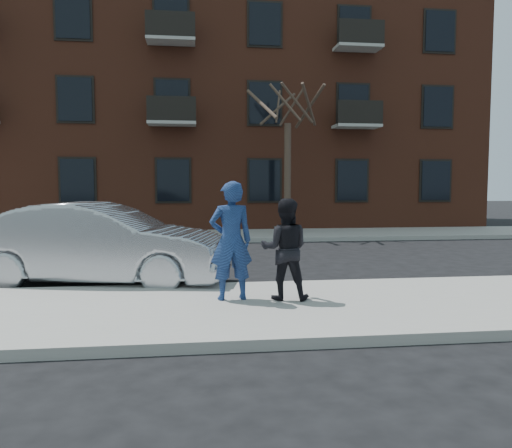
{
  "coord_description": "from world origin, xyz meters",
  "views": [
    {
      "loc": [
        0.89,
        -7.87,
        2.03
      ],
      "look_at": [
        1.94,
        0.4,
        1.37
      ],
      "focal_mm": 35.0,
      "sensor_mm": 36.0,
      "label": 1
    }
  ],
  "objects": [
    {
      "name": "apartment_building",
      "position": [
        2.0,
        18.0,
        6.16
      ],
      "size": [
        24.3,
        10.3,
        12.3
      ],
      "color": "brown",
      "rests_on": "ground"
    },
    {
      "name": "man_peacoat",
      "position": [
        2.38,
        0.1,
        0.98
      ],
      "size": [
        0.91,
        0.77,
        1.66
      ],
      "rotation": [
        0.0,
        0.0,
        2.94
      ],
      "color": "black",
      "rests_on": "near_sidewalk"
    },
    {
      "name": "far_sidewalk",
      "position": [
        0.0,
        11.25,
        0.07
      ],
      "size": [
        50.0,
        3.5,
        0.15
      ],
      "primitive_type": "cube",
      "color": "gray",
      "rests_on": "ground"
    },
    {
      "name": "ground",
      "position": [
        0.0,
        0.0,
        0.0
      ],
      "size": [
        100.0,
        100.0,
        0.0
      ],
      "primitive_type": "plane",
      "color": "black",
      "rests_on": "ground"
    },
    {
      "name": "near_sidewalk",
      "position": [
        0.0,
        -0.25,
        0.07
      ],
      "size": [
        50.0,
        3.5,
        0.15
      ],
      "primitive_type": "cube",
      "color": "gray",
      "rests_on": "ground"
    },
    {
      "name": "near_curb",
      "position": [
        0.0,
        1.55,
        0.07
      ],
      "size": [
        50.0,
        0.1,
        0.15
      ],
      "primitive_type": "cube",
      "color": "#999691",
      "rests_on": "ground"
    },
    {
      "name": "far_curb",
      "position": [
        0.0,
        9.45,
        0.07
      ],
      "size": [
        50.0,
        0.1,
        0.15
      ],
      "primitive_type": "cube",
      "color": "#999691",
      "rests_on": "ground"
    },
    {
      "name": "street_tree",
      "position": [
        4.5,
        11.0,
        5.52
      ],
      "size": [
        3.6,
        3.6,
        6.8
      ],
      "color": "#3D2C24",
      "rests_on": "far_sidewalk"
    },
    {
      "name": "silver_sedan",
      "position": [
        -0.95,
        2.37,
        0.83
      ],
      "size": [
        5.32,
        2.77,
        1.67
      ],
      "primitive_type": "imported",
      "rotation": [
        0.0,
        0.0,
        1.36
      ],
      "color": "#999BA3",
      "rests_on": "ground"
    },
    {
      "name": "man_hoodie",
      "position": [
        1.5,
        0.19,
        1.12
      ],
      "size": [
        0.76,
        0.55,
        1.94
      ],
      "rotation": [
        0.0,
        0.0,
        3.26
      ],
      "color": "navy",
      "rests_on": "near_sidewalk"
    }
  ]
}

